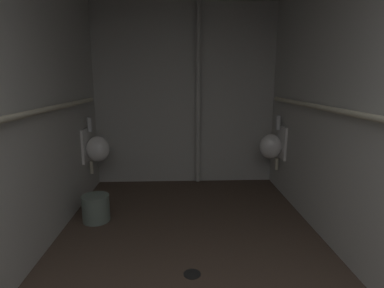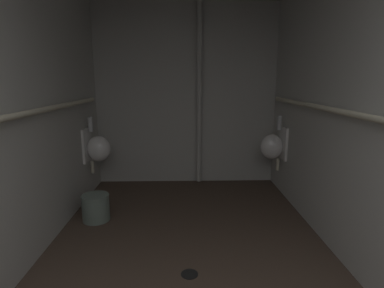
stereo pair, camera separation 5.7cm
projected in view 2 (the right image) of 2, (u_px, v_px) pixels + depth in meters
The scene contains 11 objects.
floor at pixel (189, 272), 2.58m from camera, with size 2.76×4.61×0.08m, color #47382D.
wall_left at pixel (6, 112), 2.27m from camera, with size 0.06×4.61×2.61m, color #B7B7B1.
wall_right at pixel (365, 111), 2.34m from camera, with size 0.06×4.61×2.61m, color #B7B7B1.
wall_back at pixel (186, 96), 4.53m from camera, with size 2.76×0.06×2.61m, color #B7B7B1.
urinal_left_mid at pixel (97, 148), 4.02m from camera, with size 0.32×0.30×0.76m.
urinal_right_mid at pixel (273, 146), 4.14m from camera, with size 0.32×0.30×0.76m.
supply_pipe_left at pixel (18, 115), 2.27m from camera, with size 0.06×3.77×0.06m.
supply_pipe_right at pixel (353, 114), 2.34m from camera, with size 0.06×3.90×0.06m.
standpipe_back_wall at pixel (199, 96), 4.43m from camera, with size 0.07×0.07×2.56m, color #B7B7B1.
floor_drain at pixel (189, 274), 2.48m from camera, with size 0.14×0.14×0.01m, color black.
waste_bin at pixel (96, 208), 3.41m from camera, with size 0.30×0.30×0.29m, color slate.
Camera 2 is at (-0.03, -0.06, 1.54)m, focal length 28.75 mm.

